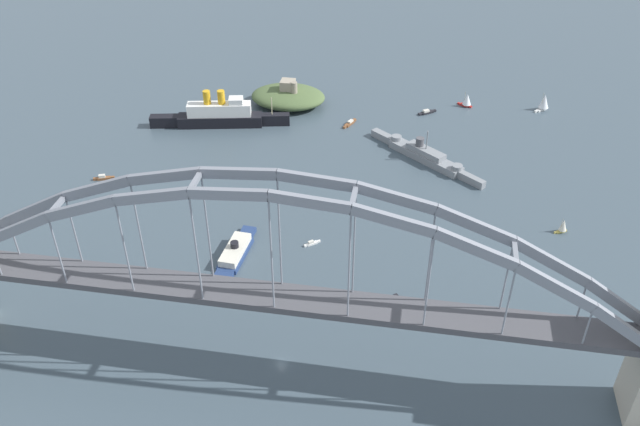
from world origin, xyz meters
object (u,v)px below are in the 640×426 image
Objects in this scene: fort_island_mid_harbor at (288,96)px; small_boat_4 at (587,333)px; naval_cruiser at (424,155)px; harbor_ferry_steamer at (235,253)px; small_boat_6 at (103,178)px; small_boat_1 at (563,226)px; small_boat_2 at (544,102)px; small_boat_0 at (293,175)px; small_boat_8 at (312,243)px; ocean_liner at (219,115)px; small_boat_10 at (482,323)px; small_boat_9 at (403,303)px; harbor_arch_bridge at (278,299)px; small_boat_3 at (350,123)px; channel_marker_buoy at (355,294)px; small_boat_7 at (467,100)px; small_boat_5 at (427,112)px.

fort_island_mid_harbor reaches higher than small_boat_4.
naval_cruiser is 1.56× the size of harbor_ferry_steamer.
small_boat_6 is at bearing -163.69° from naval_cruiser.
small_boat_2 reaches higher than small_boat_1.
small_boat_1 is (124.40, -24.55, 2.60)m from small_boat_0.
small_boat_1 is at bearing 91.05° from small_boat_4.
small_boat_1 reaches higher than small_boat_8.
small_boat_4 is at bearing -18.21° from small_boat_8.
small_boat_10 is (139.32, -133.94, -5.40)m from ocean_liner.
ocean_liner is 7.82× the size of small_boat_9.
naval_cruiser is (42.57, 145.49, -27.02)m from harbor_arch_bridge.
harbor_arch_bridge is 153.98m from naval_cruiser.
small_boat_2 is at bearing 77.83° from small_boat_10.
small_boat_3 is (71.03, 13.16, -5.33)m from ocean_liner.
small_boat_2 is at bearing 63.59° from channel_marker_buoy.
small_boat_4 is 66.40m from small_boat_9.
small_boat_7 is at bearing 47.76° from small_boat_0.
small_boat_10 is (69.90, -36.57, 0.06)m from small_boat_8.
small_boat_7 is at bearing 102.84° from small_boat_4.
small_boat_3 is at bearing 75.81° from harbor_ferry_steamer.
ocean_liner is (-70.91, 164.32, -23.79)m from harbor_arch_bridge.
small_boat_2 is at bearing 15.52° from ocean_liner.
channel_marker_buoy is at bearing -16.86° from harbor_ferry_steamer.
small_boat_9 is (39.08, 36.29, -29.14)m from harbor_arch_bridge.
harbor_ferry_steamer reaches higher than small_boat_10.
small_boat_5 is 161.93m from channel_marker_buoy.
small_boat_2 reaches higher than small_boat_9.
small_boat_2 is at bearing 13.37° from small_boat_5.
small_boat_8 is 0.68× the size of small_boat_9.
small_boat_4 is 1.18× the size of small_boat_7.
naval_cruiser is at bearing 118.90° from small_boat_4.
harbor_ferry_steamer reaches higher than small_boat_5.
naval_cruiser is at bearing -9.42° from ocean_liner.
small_boat_5 is at bearing 1.39° from fort_island_mid_harbor.
harbor_ferry_steamer is 184.62m from small_boat_7.
small_boat_2 is (108.01, 213.99, -24.76)m from harbor_arch_bridge.
small_boat_8 is at bearing 152.38° from small_boat_10.
small_boat_3 is (-107.89, -36.51, -4.36)m from small_boat_2.
harbor_arch_bridge is 37.52× the size of small_boat_0.
harbor_ferry_steamer is at bearing -104.19° from small_boat_3.
small_boat_1 is (175.11, -70.63, -2.67)m from ocean_liner.
small_boat_0 is at bearing -108.93° from small_boat_3.
small_boat_9 is (-3.49, -109.21, -2.13)m from naval_cruiser.
small_boat_1 reaches higher than small_boat_4.
naval_cruiser reaches higher than channel_marker_buoy.
small_boat_1 is at bearing -1.84° from small_boat_6.
small_boat_0 is at bearing -76.59° from fort_island_mid_harbor.
ocean_liner is 7.34× the size of small_boat_5.
small_boat_3 is 72.74m from small_boat_7.
small_boat_3 is 1.11× the size of small_boat_4.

